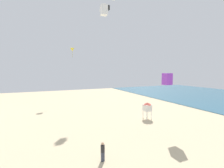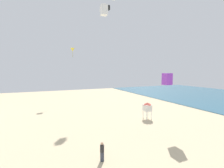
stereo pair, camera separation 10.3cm
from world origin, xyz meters
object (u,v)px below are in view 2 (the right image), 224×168
(kite_flyer, at_px, (102,151))
(kite_purple_box, at_px, (167,79))
(lifeguard_stand, at_px, (147,107))
(kite_white_box_2, at_px, (104,10))
(kite_yellow_delta, at_px, (73,50))
(kite_black_box, at_px, (108,8))

(kite_flyer, relative_size, kite_purple_box, 1.08)
(lifeguard_stand, distance_m, kite_white_box_2, 16.81)
(kite_purple_box, bearing_deg, kite_yellow_delta, 107.22)
(kite_flyer, xyz_separation_m, kite_yellow_delta, (2.50, 29.26, 12.19))
(kite_flyer, distance_m, kite_white_box_2, 20.59)
(lifeguard_stand, relative_size, kite_white_box_2, 1.61)
(kite_purple_box, bearing_deg, lifeguard_stand, 87.63)
(kite_black_box, xyz_separation_m, kite_purple_box, (-0.23, -20.81, -16.74))
(lifeguard_stand, height_order, kite_black_box, kite_black_box)
(kite_yellow_delta, bearing_deg, lifeguard_stand, -69.12)
(lifeguard_stand, xyz_separation_m, kite_yellow_delta, (-8.07, 21.16, 11.27))
(kite_purple_box, relative_size, kite_yellow_delta, 0.65)
(kite_white_box_2, relative_size, kite_yellow_delta, 0.67)
(kite_purple_box, xyz_separation_m, kite_yellow_delta, (-7.89, 25.46, 6.62))
(kite_black_box, distance_m, kite_white_box_2, 15.38)
(kite_black_box, bearing_deg, kite_yellow_delta, 150.24)
(kite_black_box, xyz_separation_m, kite_white_box_2, (-5.96, -12.80, -6.09))
(kite_black_box, bearing_deg, kite_purple_box, -90.64)
(lifeguard_stand, xyz_separation_m, kite_white_box_2, (-5.91, 3.71, 15.29))
(kite_black_box, bearing_deg, kite_flyer, -113.35)
(lifeguard_stand, height_order, kite_yellow_delta, kite_yellow_delta)
(kite_flyer, bearing_deg, kite_black_box, 171.83)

